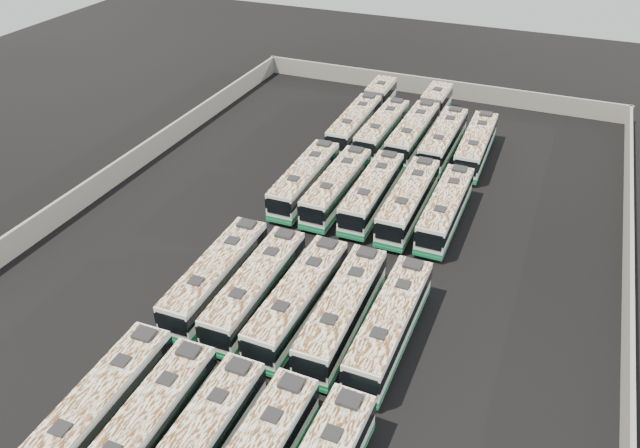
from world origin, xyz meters
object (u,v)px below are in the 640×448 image
at_px(bus_midback_far_left, 305,180).
at_px(bus_midback_left, 337,187).
at_px(bus_midfront_center, 298,299).
at_px(bus_front_far_left, 97,410).
at_px(bus_front_left, 144,430).
at_px(bus_midback_right, 409,201).
at_px(bus_back_right, 443,140).
at_px(bus_midback_center, 372,192).
at_px(bus_front_center, 196,448).
at_px(bus_midfront_right, 343,311).
at_px(bus_back_left, 382,129).
at_px(bus_back_far_left, 364,114).
at_px(bus_back_center, 421,122).
at_px(bus_midfront_far_left, 217,276).
at_px(bus_midfront_left, 256,288).
at_px(bus_midfront_far_right, 390,324).
at_px(bus_back_far_right, 476,145).
at_px(bus_midback_far_right, 445,209).

xyz_separation_m(bus_midback_far_left, bus_midback_left, (3.16, -0.10, 0.00)).
bearing_deg(bus_midfront_center, bus_front_far_left, -115.31).
height_order(bus_front_left, bus_midback_right, bus_midback_right).
relative_size(bus_front_far_left, bus_back_right, 1.00).
relative_size(bus_midback_far_left, bus_midback_center, 1.00).
bearing_deg(bus_midback_left, bus_back_right, 63.88).
bearing_deg(bus_back_right, bus_front_center, -94.18).
height_order(bus_midfront_center, bus_midfront_right, bus_midfront_center).
relative_size(bus_front_center, bus_midback_left, 0.99).
bearing_deg(bus_back_left, bus_midback_right, -62.69).
xyz_separation_m(bus_midfront_right, bus_midback_center, (-3.23, 15.70, -0.04)).
distance_m(bus_back_far_left, bus_back_center, 6.48).
bearing_deg(bus_midfront_far_left, bus_midback_center, 66.43).
bearing_deg(bus_front_far_left, bus_midback_right, 69.74).
bearing_deg(bus_back_right, bus_front_far_left, -102.72).
relative_size(bus_midfront_left, bus_midback_center, 1.01).
relative_size(bus_front_center, bus_midfront_far_right, 0.97).
relative_size(bus_midback_left, bus_midback_center, 1.00).
distance_m(bus_front_far_left, bus_midfront_center, 14.36).
height_order(bus_front_far_left, bus_back_far_right, bus_front_far_left).
bearing_deg(bus_midback_right, bus_midback_far_left, 179.39).
distance_m(bus_midfront_right, bus_back_left, 29.41).
distance_m(bus_midfront_far_right, bus_back_center, 32.59).
distance_m(bus_midfront_left, bus_back_center, 32.09).
xyz_separation_m(bus_midfront_left, bus_midback_far_left, (-3.16, 15.56, -0.03)).
bearing_deg(bus_midfront_far_right, bus_midfront_center, -179.47).
relative_size(bus_midfront_right, bus_midback_left, 1.03).
xyz_separation_m(bus_midfront_right, bus_back_left, (-6.48, 28.69, -0.05)).
height_order(bus_midfront_left, bus_midfront_right, bus_midfront_right).
relative_size(bus_back_left, bus_back_right, 0.98).
height_order(bus_midfront_center, bus_back_far_left, bus_midfront_center).
relative_size(bus_front_center, bus_midfront_left, 0.98).
bearing_deg(bus_midfront_far_right, bus_front_left, -126.37).
bearing_deg(bus_back_far_right, bus_back_right, -179.67).
distance_m(bus_back_center, bus_back_right, 4.67).
relative_size(bus_midfront_far_right, bus_back_left, 1.02).
distance_m(bus_midfront_far_left, bus_midfront_center, 6.48).
bearing_deg(bus_midback_far_left, bus_back_far_left, 89.15).
height_order(bus_back_far_left, bus_back_center, bus_back_center).
xyz_separation_m(bus_front_left, bus_midfront_left, (-0.07, 13.03, 0.02)).
relative_size(bus_midfront_center, bus_midback_far_right, 1.04).
bearing_deg(bus_midback_far_left, bus_midfront_far_right, -51.33).
height_order(bus_front_far_left, bus_back_left, bus_front_far_left).
height_order(bus_midback_far_right, bus_back_far_right, bus_back_far_right).
xyz_separation_m(bus_midfront_far_right, bus_midback_right, (-3.18, 15.51, -0.00)).
distance_m(bus_midfront_far_left, bus_midback_right, 18.24).
xyz_separation_m(bus_front_left, bus_midback_center, (3.16, 28.73, 0.00)).
relative_size(bus_front_center, bus_midfront_center, 0.96).
distance_m(bus_front_center, bus_midfront_center, 12.89).
bearing_deg(bus_midfront_right, bus_back_far_right, 82.38).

